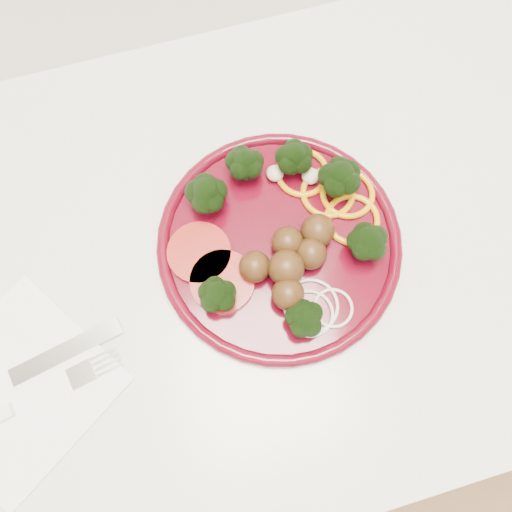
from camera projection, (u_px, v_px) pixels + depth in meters
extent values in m
cube|color=beige|center=(218.00, 327.00, 1.01)|extent=(2.40, 0.60, 0.87)
cube|color=silver|center=(190.00, 267.00, 0.58)|extent=(2.40, 0.60, 0.03)
cylinder|color=#490412|center=(279.00, 244.00, 0.56)|extent=(0.27, 0.27, 0.01)
torus|color=#490412|center=(279.00, 243.00, 0.56)|extent=(0.27, 0.27, 0.01)
sphere|color=#4D2F13|center=(288.00, 242.00, 0.54)|extent=(0.04, 0.04, 0.04)
sphere|color=#4D2F13|center=(318.00, 231.00, 0.54)|extent=(0.04, 0.04, 0.04)
sphere|color=#4D2F13|center=(255.00, 266.00, 0.53)|extent=(0.04, 0.04, 0.04)
sphere|color=#4D2F13|center=(288.00, 295.00, 0.52)|extent=(0.04, 0.04, 0.04)
sphere|color=#4D2F13|center=(286.00, 270.00, 0.53)|extent=(0.04, 0.04, 0.04)
sphere|color=#4D2F13|center=(311.00, 253.00, 0.53)|extent=(0.04, 0.04, 0.04)
torus|color=orange|center=(328.00, 193.00, 0.57)|extent=(0.06, 0.06, 0.01)
torus|color=orange|center=(352.00, 219.00, 0.56)|extent=(0.06, 0.06, 0.01)
torus|color=orange|center=(302.00, 172.00, 0.58)|extent=(0.06, 0.06, 0.01)
torus|color=orange|center=(347.00, 193.00, 0.57)|extent=(0.06, 0.06, 0.01)
cylinder|color=#720A07|center=(199.00, 253.00, 0.55)|extent=(0.07, 0.07, 0.01)
cylinder|color=#720A07|center=(222.00, 281.00, 0.54)|extent=(0.07, 0.07, 0.01)
torus|color=beige|center=(310.00, 313.00, 0.53)|extent=(0.05, 0.05, 0.00)
torus|color=beige|center=(333.00, 308.00, 0.53)|extent=(0.04, 0.04, 0.00)
torus|color=beige|center=(311.00, 306.00, 0.53)|extent=(0.06, 0.06, 0.00)
ellipsoid|color=#C6B793|center=(275.00, 174.00, 0.57)|extent=(0.02, 0.02, 0.01)
ellipsoid|color=#C6B793|center=(217.00, 194.00, 0.57)|extent=(0.02, 0.02, 0.01)
ellipsoid|color=#C6B793|center=(310.00, 176.00, 0.57)|extent=(0.02, 0.02, 0.01)
cube|color=white|center=(19.00, 387.00, 0.52)|extent=(0.24, 0.24, 0.00)
cube|color=silver|center=(66.00, 351.00, 0.53)|extent=(0.12, 0.04, 0.00)
cube|color=silver|center=(81.00, 374.00, 0.52)|extent=(0.03, 0.03, 0.00)
cube|color=silver|center=(109.00, 371.00, 0.52)|extent=(0.03, 0.01, 0.00)
cube|color=silver|center=(106.00, 365.00, 0.52)|extent=(0.03, 0.01, 0.00)
cube|color=silver|center=(104.00, 360.00, 0.53)|extent=(0.03, 0.01, 0.00)
cube|color=silver|center=(102.00, 354.00, 0.53)|extent=(0.03, 0.01, 0.00)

